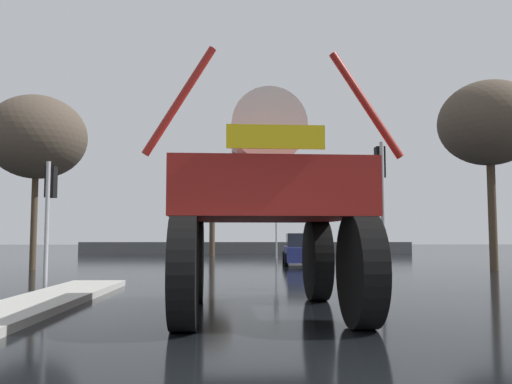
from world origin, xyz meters
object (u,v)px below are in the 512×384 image
traffic_signal_near_left (50,197)px  traffic_signal_near_right (381,182)px  sedan_ahead (303,250)px  traffic_signal_far_left (276,215)px  bare_tree_left (37,137)px  oversize_sprayer (263,202)px  bare_tree_far_center (212,183)px  bare_tree_right (489,124)px

traffic_signal_near_left → traffic_signal_near_right: 8.82m
sedan_ahead → traffic_signal_far_left: bearing=8.7°
traffic_signal_near_left → bare_tree_left: bearing=113.3°
oversize_sprayer → traffic_signal_near_left: (-5.49, 4.29, 0.40)m
traffic_signal_near_left → bare_tree_far_center: size_ratio=0.53×
traffic_signal_near_left → bare_tree_far_center: bare_tree_far_center is taller
oversize_sprayer → bare_tree_left: bare_tree_left is taller
traffic_signal_near_left → traffic_signal_far_left: traffic_signal_far_left is taller
traffic_signal_near_left → bare_tree_right: bearing=26.4°
bare_tree_left → traffic_signal_near_left: bearing=-66.7°
traffic_signal_near_right → bare_tree_right: (6.58, 7.66, 3.22)m
traffic_signal_far_left → traffic_signal_near_right: bearing=-85.2°
traffic_signal_near_right → traffic_signal_near_left: bearing=179.9°
sedan_ahead → traffic_signal_near_right: bearing=-173.7°
bare_tree_left → bare_tree_far_center: size_ratio=1.16×
traffic_signal_near_left → bare_tree_right: size_ratio=0.43×
sedan_ahead → oversize_sprayer: bearing=173.5°
traffic_signal_near_left → bare_tree_left: bare_tree_left is taller
bare_tree_far_center → bare_tree_right: bearing=-50.5°
traffic_signal_near_left → bare_tree_far_center: bearing=82.5°
oversize_sprayer → traffic_signal_near_right: oversize_sprayer is taller
traffic_signal_far_left → bare_tree_left: size_ratio=0.50×
bare_tree_far_center → traffic_signal_near_left: bearing=-97.5°
oversize_sprayer → traffic_signal_near_left: oversize_sprayer is taller
traffic_signal_far_left → bare_tree_right: bare_tree_right is taller
sedan_ahead → traffic_signal_near_left: 14.38m
traffic_signal_near_right → bare_tree_far_center: (-5.81, 22.67, 2.18)m
traffic_signal_near_left → traffic_signal_near_right: traffic_signal_near_right is taller
traffic_signal_far_left → oversize_sprayer: bearing=-94.1°
traffic_signal_near_left → traffic_signal_near_right: bearing=-0.1°
sedan_ahead → traffic_signal_far_left: (-0.83, 7.47, 1.95)m
traffic_signal_far_left → bare_tree_left: bearing=-135.0°
traffic_signal_far_left → bare_tree_far_center: bearing=141.2°
bare_tree_left → bare_tree_far_center: 15.66m
bare_tree_left → bare_tree_right: bare_tree_right is taller
sedan_ahead → bare_tree_right: size_ratio=0.53×
oversize_sprayer → sedan_ahead: size_ratio=1.34×
bare_tree_right → traffic_signal_far_left: bearing=125.2°
traffic_signal_near_left → traffic_signal_far_left: 20.59m
sedan_ahead → bare_tree_left: size_ratio=0.57×
sedan_ahead → traffic_signal_far_left: size_ratio=1.14×
oversize_sprayer → bare_tree_right: size_ratio=0.71×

